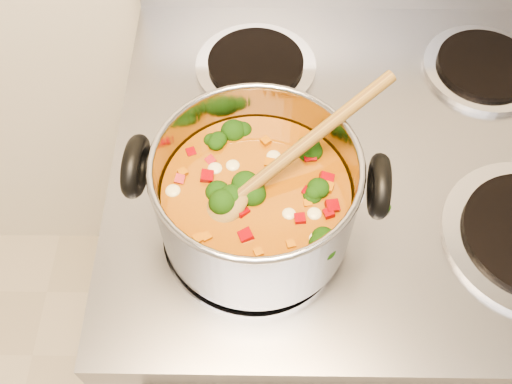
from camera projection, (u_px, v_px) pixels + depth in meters
electric_range at (340, 276)px, 1.19m from camera, size 0.75×0.68×1.08m
stockpot at (256, 198)px, 0.67m from camera, size 0.30×0.24×0.14m
wooden_spoon at (266, 174)px, 0.64m from camera, size 0.24×0.17×0.11m
cooktop_crumbs at (316, 228)px, 0.73m from camera, size 0.22×0.28×0.01m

